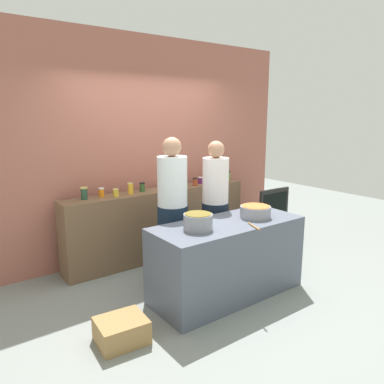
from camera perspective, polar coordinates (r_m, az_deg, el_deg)
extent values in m
plane|color=gray|center=(4.48, 2.74, -14.02)|extent=(12.00, 12.00, 0.00)
cube|color=#A65F4F|center=(5.25, -7.19, 6.83)|extent=(4.80, 0.12, 3.00)
cube|color=brown|center=(5.15, -4.98, -4.85)|extent=(2.70, 0.36, 0.95)
cube|color=#4F5766|center=(4.10, 5.48, -10.25)|extent=(1.70, 0.70, 0.83)
cylinder|color=#284B37|center=(4.62, -16.34, -0.30)|extent=(0.08, 0.08, 0.13)
cylinder|color=#D6C666|center=(4.60, -16.39, 0.61)|extent=(0.08, 0.08, 0.02)
cylinder|color=orange|center=(4.71, -13.84, -0.13)|extent=(0.07, 0.07, 0.10)
cylinder|color=silver|center=(4.70, -13.88, 0.55)|extent=(0.07, 0.07, 0.01)
cylinder|color=gold|center=(4.69, -11.70, -0.16)|extent=(0.07, 0.07, 0.09)
cylinder|color=#D6C666|center=(4.68, -11.73, 0.43)|extent=(0.07, 0.07, 0.01)
cylinder|color=gold|center=(4.80, -9.48, 0.48)|extent=(0.07, 0.07, 0.13)
cylinder|color=#D6C666|center=(4.78, -9.51, 1.33)|extent=(0.07, 0.07, 0.01)
cylinder|color=#315727|center=(4.92, -7.70, 0.67)|extent=(0.07, 0.07, 0.11)
cylinder|color=black|center=(4.90, -7.72, 1.38)|extent=(0.07, 0.07, 0.01)
cylinder|color=olive|center=(5.19, -1.10, 1.26)|extent=(0.08, 0.08, 0.09)
cylinder|color=black|center=(5.18, -1.10, 1.81)|extent=(0.08, 0.08, 0.01)
cylinder|color=#953D23|center=(5.27, 0.53, 1.50)|extent=(0.07, 0.07, 0.10)
cylinder|color=black|center=(5.26, 0.53, 2.12)|extent=(0.08, 0.08, 0.01)
cylinder|color=#5B1E57|center=(5.45, 1.27, 1.75)|extent=(0.07, 0.07, 0.09)
cylinder|color=silver|center=(5.44, 1.27, 2.27)|extent=(0.07, 0.07, 0.01)
cylinder|color=#521552|center=(5.69, 4.38, 2.21)|extent=(0.08, 0.08, 0.10)
cylinder|color=silver|center=(5.68, 4.39, 2.75)|extent=(0.08, 0.08, 0.01)
cylinder|color=olive|center=(5.78, 5.52, 2.49)|extent=(0.08, 0.08, 0.12)
cylinder|color=black|center=(5.77, 5.54, 3.18)|extent=(0.09, 0.09, 0.02)
cylinder|color=gray|center=(3.69, 0.94, -4.64)|extent=(0.29, 0.29, 0.16)
cylinder|color=brown|center=(3.66, 0.94, -3.38)|extent=(0.27, 0.27, 0.00)
cylinder|color=gray|center=(4.18, 9.78, -3.04)|extent=(0.34, 0.34, 0.13)
cylinder|color=#AD6430|center=(4.16, 9.81, -2.14)|extent=(0.31, 0.31, 0.00)
cylinder|color=#9E703D|center=(3.83, 9.57, -5.26)|extent=(0.10, 0.24, 0.02)
cylinder|color=#142335|center=(4.40, -2.96, -7.98)|extent=(0.36, 0.36, 0.93)
cylinder|color=white|center=(4.20, -3.07, 1.66)|extent=(0.34, 0.34, 0.57)
sphere|color=tan|center=(4.15, -3.13, 7.00)|extent=(0.22, 0.22, 0.22)
cylinder|color=#16202F|center=(4.66, 3.54, -7.00)|extent=(0.33, 0.33, 0.90)
cylinder|color=white|center=(4.48, 3.66, 1.80)|extent=(0.32, 0.32, 0.55)
sphere|color=tan|center=(4.43, 3.73, 6.60)|extent=(0.20, 0.20, 0.20)
cube|color=#997444|center=(3.50, -10.85, -20.32)|extent=(0.45, 0.39, 0.21)
cube|color=black|center=(5.71, 12.48, -3.83)|extent=(0.60, 0.04, 0.87)
cube|color=black|center=(5.69, 12.66, -3.45)|extent=(0.51, 0.01, 0.66)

